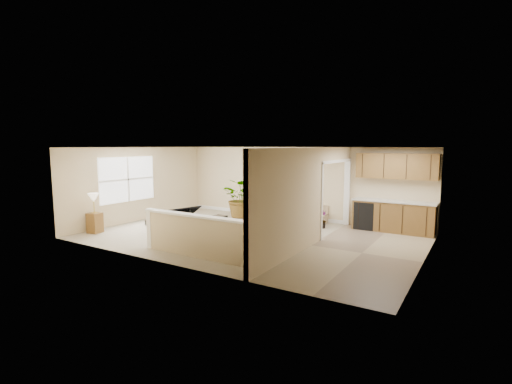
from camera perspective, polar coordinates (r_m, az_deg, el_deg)
The scene contains 20 objects.
floor at distance 10.54m, azimuth -0.84°, elevation -6.84°, with size 9.00×9.00×0.00m, color tan.
back_wall at distance 12.93m, azimuth 6.29°, elevation 1.34°, with size 9.00×0.04×2.50m, color beige.
front_wall at distance 7.97m, azimuth -12.49°, elevation -2.40°, with size 9.00×0.04×2.50m, color beige.
left_wall at distance 13.26m, azimuth -17.50°, elevation 1.19°, with size 0.04×6.00×2.50m, color beige.
right_wall at distance 8.79m, azimuth 24.78°, elevation -2.01°, with size 0.04×6.00×2.50m, color beige.
ceiling at distance 10.23m, azimuth -0.86°, elevation 6.87°, with size 9.00×6.00×0.04m, color white.
kitchen_vinyl at distance 9.30m, azimuth 16.00°, elevation -9.01°, with size 2.70×6.00×0.01m, color tan.
interior_partition at distance 9.71m, azimuth 8.96°, elevation -0.81°, with size 0.18×5.99×2.50m.
pony_half_wall at distance 8.57m, azimuth -8.73°, elevation -6.63°, with size 3.42×0.22×1.00m.
left_window at distance 12.91m, azimuth -19.16°, elevation 1.87°, with size 0.05×2.15×1.45m, color white.
wall_art_left at distance 13.30m, azimuth 2.56°, elevation 3.69°, with size 0.48×0.04×0.58m.
wall_mirror at distance 12.74m, azimuth 7.49°, elevation 3.71°, with size 0.55×0.04×0.55m.
kitchen_cabinets at distance 11.72m, azimuth 19.94°, elevation -1.52°, with size 2.36×0.65×2.33m.
piano at distance 12.19m, azimuth -12.12°, elevation -2.20°, with size 2.08×2.07×1.45m.
piano_bench at distance 10.95m, azimuth -6.31°, elevation -5.05°, with size 0.37×0.73×0.49m, color black.
loveseat at distance 12.56m, azimuth 7.97°, elevation -3.31°, with size 1.42×0.94×0.75m.
accent_table at distance 12.85m, azimuth 0.72°, elevation -2.10°, with size 0.52×0.52×0.76m.
palm_plant at distance 13.15m, azimuth -2.28°, elevation -1.03°, with size 1.41×1.28×1.39m.
small_plant at distance 11.75m, azimuth 9.96°, elevation -4.35°, with size 0.39×0.39×0.54m.
lamp_stand at distance 11.87m, azimuth -23.59°, elevation -3.41°, with size 0.40×0.40×1.17m.
Camera 1 is at (5.48, -8.64, 2.55)m, focal length 26.00 mm.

